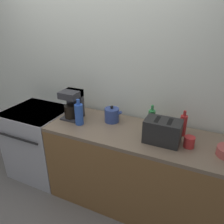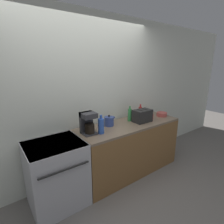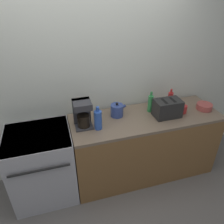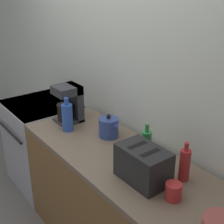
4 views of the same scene
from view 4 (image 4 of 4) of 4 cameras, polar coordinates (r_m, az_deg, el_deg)
wall_back at (r=2.61m, az=-0.19°, el=7.94°), size 8.00×0.05×2.60m
stove at (r=3.25m, az=-12.30°, el=-5.54°), size 0.70×0.66×0.88m
counter_block at (r=2.35m, az=2.18°, el=-17.85°), size 1.82×0.64×0.88m
kettle at (r=2.35m, az=-0.59°, el=-2.80°), size 0.19×0.15×0.18m
toaster at (r=1.85m, az=5.69°, el=-9.53°), size 0.31×0.20×0.21m
coffee_maker at (r=2.60m, az=-7.75°, el=1.69°), size 0.19×0.20×0.31m
bottle_red at (r=1.90m, az=13.14°, el=-9.34°), size 0.06×0.06×0.25m
bottle_blue at (r=2.45m, az=-8.18°, el=-0.89°), size 0.08×0.08×0.27m
bottle_green at (r=2.04m, az=6.25°, el=-6.16°), size 0.07×0.07×0.27m
cup_red at (r=1.76m, az=11.16°, el=-14.06°), size 0.09×0.09×0.10m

